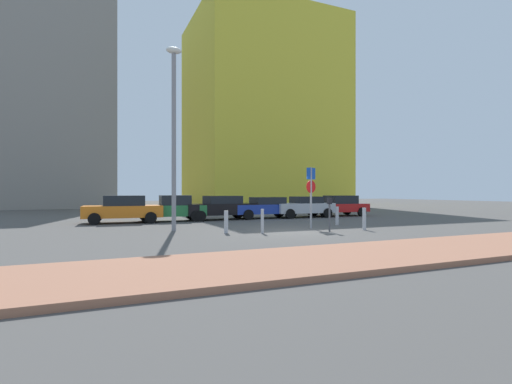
{
  "coord_description": "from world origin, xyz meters",
  "views": [
    {
      "loc": [
        -8.06,
        -14.58,
        1.76
      ],
      "look_at": [
        -0.78,
        2.11,
        1.74
      ],
      "focal_mm": 26.26,
      "sensor_mm": 36.0,
      "label": 1
    }
  ],
  "objects_px": {
    "parked_car_blue": "(266,207)",
    "parking_sign_post": "(311,190)",
    "traffic_bollard_near": "(364,219)",
    "parked_car_green": "(171,208)",
    "traffic_bollard_edge": "(337,216)",
    "traffic_bollard_mid": "(262,221)",
    "parking_meter": "(330,210)",
    "traffic_bollard_far": "(226,222)",
    "parked_car_red": "(338,206)",
    "street_lamp": "(174,125)",
    "parked_car_silver": "(303,206)",
    "parked_car_orange": "(123,209)",
    "parked_car_black": "(220,207)"
  },
  "relations": [
    {
      "from": "parking_sign_post",
      "to": "traffic_bollard_far",
      "type": "bearing_deg",
      "value": -175.79
    },
    {
      "from": "parked_car_green",
      "to": "street_lamp",
      "type": "distance_m",
      "value": 6.8
    },
    {
      "from": "traffic_bollard_mid",
      "to": "traffic_bollard_far",
      "type": "height_order",
      "value": "traffic_bollard_mid"
    },
    {
      "from": "parked_car_blue",
      "to": "traffic_bollard_mid",
      "type": "height_order",
      "value": "parked_car_blue"
    },
    {
      "from": "parked_car_blue",
      "to": "parking_sign_post",
      "type": "relative_size",
      "value": 1.55
    },
    {
      "from": "parked_car_red",
      "to": "street_lamp",
      "type": "distance_m",
      "value": 14.52
    },
    {
      "from": "traffic_bollard_mid",
      "to": "traffic_bollard_edge",
      "type": "bearing_deg",
      "value": 20.47
    },
    {
      "from": "parked_car_orange",
      "to": "parked_car_blue",
      "type": "xyz_separation_m",
      "value": [
        8.91,
        0.16,
        -0.07
      ]
    },
    {
      "from": "parking_meter",
      "to": "traffic_bollard_far",
      "type": "xyz_separation_m",
      "value": [
        -4.32,
        1.3,
        -0.48
      ]
    },
    {
      "from": "parked_car_orange",
      "to": "traffic_bollard_near",
      "type": "height_order",
      "value": "parked_car_orange"
    },
    {
      "from": "traffic_bollard_near",
      "to": "traffic_bollard_far",
      "type": "distance_m",
      "value": 6.37
    },
    {
      "from": "parking_meter",
      "to": "traffic_bollard_far",
      "type": "height_order",
      "value": "parking_meter"
    },
    {
      "from": "parked_car_silver",
      "to": "traffic_bollard_mid",
      "type": "bearing_deg",
      "value": -130.41
    },
    {
      "from": "traffic_bollard_near",
      "to": "traffic_bollard_far",
      "type": "relative_size",
      "value": 1.07
    },
    {
      "from": "parked_car_red",
      "to": "parking_sign_post",
      "type": "bearing_deg",
      "value": -133.26
    },
    {
      "from": "parked_car_silver",
      "to": "traffic_bollard_near",
      "type": "distance_m",
      "value": 8.64
    },
    {
      "from": "parked_car_black",
      "to": "parked_car_blue",
      "type": "bearing_deg",
      "value": 0.54
    },
    {
      "from": "parked_car_orange",
      "to": "parked_car_green",
      "type": "distance_m",
      "value": 2.7
    },
    {
      "from": "parking_meter",
      "to": "street_lamp",
      "type": "xyz_separation_m",
      "value": [
        -6.14,
        3.26,
        3.83
      ]
    },
    {
      "from": "street_lamp",
      "to": "traffic_bollard_near",
      "type": "bearing_deg",
      "value": -21.86
    },
    {
      "from": "parked_car_blue",
      "to": "parked_car_red",
      "type": "bearing_deg",
      "value": -0.48
    },
    {
      "from": "street_lamp",
      "to": "traffic_bollard_edge",
      "type": "height_order",
      "value": "street_lamp"
    },
    {
      "from": "traffic_bollard_near",
      "to": "traffic_bollard_edge",
      "type": "height_order",
      "value": "traffic_bollard_near"
    },
    {
      "from": "parked_car_orange",
      "to": "parked_car_red",
      "type": "height_order",
      "value": "parked_car_orange"
    },
    {
      "from": "parked_car_black",
      "to": "traffic_bollard_far",
      "type": "height_order",
      "value": "parked_car_black"
    },
    {
      "from": "parked_car_green",
      "to": "street_lamp",
      "type": "height_order",
      "value": "street_lamp"
    },
    {
      "from": "parking_sign_post",
      "to": "traffic_bollard_far",
      "type": "height_order",
      "value": "parking_sign_post"
    },
    {
      "from": "parked_car_black",
      "to": "traffic_bollard_far",
      "type": "relative_size",
      "value": 4.81
    },
    {
      "from": "parked_car_blue",
      "to": "traffic_bollard_near",
      "type": "relative_size",
      "value": 4.42
    },
    {
      "from": "parked_car_green",
      "to": "parking_sign_post",
      "type": "relative_size",
      "value": 1.43
    },
    {
      "from": "parked_car_black",
      "to": "parking_meter",
      "type": "bearing_deg",
      "value": -76.11
    },
    {
      "from": "parked_car_black",
      "to": "parking_meter",
      "type": "distance_m",
      "value": 8.97
    },
    {
      "from": "traffic_bollard_near",
      "to": "parked_car_blue",
      "type": "bearing_deg",
      "value": 96.08
    },
    {
      "from": "parked_car_blue",
      "to": "traffic_bollard_near",
      "type": "distance_m",
      "value": 8.76
    },
    {
      "from": "traffic_bollard_near",
      "to": "traffic_bollard_edge",
      "type": "bearing_deg",
      "value": 82.18
    },
    {
      "from": "parking_meter",
      "to": "traffic_bollard_edge",
      "type": "xyz_separation_m",
      "value": [
        2.27,
        2.6,
        -0.48
      ]
    },
    {
      "from": "traffic_bollard_near",
      "to": "parked_car_green",
      "type": "bearing_deg",
      "value": 129.55
    },
    {
      "from": "parked_car_orange",
      "to": "traffic_bollard_far",
      "type": "bearing_deg",
      "value": -63.73
    },
    {
      "from": "parking_meter",
      "to": "traffic_bollard_near",
      "type": "xyz_separation_m",
      "value": [
        1.92,
        0.03,
        -0.45
      ]
    },
    {
      "from": "street_lamp",
      "to": "traffic_bollard_near",
      "type": "xyz_separation_m",
      "value": [
        8.06,
        -3.23,
        -4.28
      ]
    },
    {
      "from": "parked_car_orange",
      "to": "traffic_bollard_mid",
      "type": "distance_m",
      "value": 9.36
    },
    {
      "from": "parked_car_orange",
      "to": "parking_sign_post",
      "type": "height_order",
      "value": "parking_sign_post"
    },
    {
      "from": "parked_car_silver",
      "to": "traffic_bollard_edge",
      "type": "height_order",
      "value": "parked_car_silver"
    },
    {
      "from": "parked_car_silver",
      "to": "traffic_bollard_near",
      "type": "bearing_deg",
      "value": -102.08
    },
    {
      "from": "parked_car_blue",
      "to": "traffic_bollard_mid",
      "type": "relative_size",
      "value": 4.4
    },
    {
      "from": "traffic_bollard_far",
      "to": "parking_sign_post",
      "type": "bearing_deg",
      "value": 4.21
    },
    {
      "from": "parked_car_green",
      "to": "traffic_bollard_far",
      "type": "distance_m",
      "value": 7.44
    },
    {
      "from": "street_lamp",
      "to": "parking_sign_post",
      "type": "bearing_deg",
      "value": -14.78
    },
    {
      "from": "parked_car_green",
      "to": "parking_meter",
      "type": "height_order",
      "value": "parked_car_green"
    },
    {
      "from": "parked_car_silver",
      "to": "street_lamp",
      "type": "height_order",
      "value": "street_lamp"
    }
  ]
}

